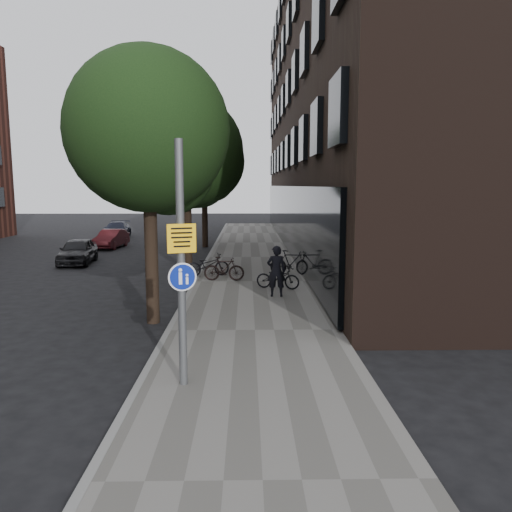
{
  "coord_description": "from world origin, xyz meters",
  "views": [
    {
      "loc": [
        0.06,
        -9.22,
        3.84
      ],
      "look_at": [
        0.29,
        3.76,
        2.0
      ],
      "focal_mm": 35.0,
      "sensor_mm": 36.0,
      "label": 1
    }
  ],
  "objects_px": {
    "pedestrian": "(276,271)",
    "parked_bike_facade_near": "(278,277)",
    "parked_car_near": "(78,251)",
    "signpost": "(181,264)"
  },
  "relations": [
    {
      "from": "pedestrian",
      "to": "signpost",
      "type": "bearing_deg",
      "value": 76.26
    },
    {
      "from": "pedestrian",
      "to": "parked_bike_facade_near",
      "type": "relative_size",
      "value": 1.09
    },
    {
      "from": "pedestrian",
      "to": "parked_car_near",
      "type": "bearing_deg",
      "value": -38.17
    },
    {
      "from": "pedestrian",
      "to": "parked_bike_facade_near",
      "type": "xyz_separation_m",
      "value": [
        0.13,
        1.27,
        -0.45
      ]
    },
    {
      "from": "signpost",
      "to": "parked_car_near",
      "type": "distance_m",
      "value": 17.2
    },
    {
      "from": "pedestrian",
      "to": "parked_bike_facade_near",
      "type": "bearing_deg",
      "value": -93.39
    },
    {
      "from": "signpost",
      "to": "parked_bike_facade_near",
      "type": "xyz_separation_m",
      "value": [
        2.31,
        8.74,
        -1.88
      ]
    },
    {
      "from": "parked_car_near",
      "to": "parked_bike_facade_near",
      "type": "bearing_deg",
      "value": -41.49
    },
    {
      "from": "signpost",
      "to": "pedestrian",
      "type": "bearing_deg",
      "value": 54.97
    },
    {
      "from": "parked_bike_facade_near",
      "to": "pedestrian",
      "type": "bearing_deg",
      "value": -168.42
    }
  ]
}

